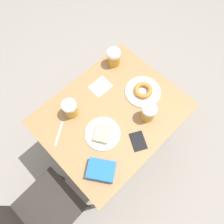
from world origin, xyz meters
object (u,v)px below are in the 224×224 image
beer_mug_left (114,58)px  napkin_folded (100,87)px  plate_with_cake (103,133)px  fork (59,134)px  chair (32,220)px  beer_mug_right (70,109)px  passport_near_edge (138,141)px  beer_mug_center (148,112)px  plate_with_donut (143,91)px  blue_pouch (101,170)px

beer_mug_left → napkin_folded: bearing=110.6°
plate_with_cake → fork: (0.20, 0.21, -0.01)m
chair → beer_mug_right: size_ratio=7.11×
beer_mug_left → fork: size_ratio=0.88×
passport_near_edge → napkin_folded: bearing=-12.7°
beer_mug_left → beer_mug_center: bearing=162.5°
chair → napkin_folded: bearing=-73.4°
fork → beer_mug_right: bearing=-70.8°
chair → beer_mug_left: chair is taller
beer_mug_right → fork: 0.18m
chair → passport_near_edge: size_ratio=5.96×
plate_with_donut → blue_pouch: size_ratio=1.23×
fork → blue_pouch: bearing=-174.5°
napkin_folded → passport_near_edge: passport_near_edge is taller
napkin_folded → fork: bearing=98.7°
beer_mug_center → fork: size_ratio=0.88×
beer_mug_left → passport_near_edge: bearing=149.7°
blue_pouch → napkin_folded: bearing=-42.8°
plate_with_donut → beer_mug_right: bearing=63.4°
beer_mug_right → fork: (-0.06, 0.16, -0.06)m
plate_with_donut → beer_mug_center: (-0.15, 0.12, 0.05)m
plate_with_donut → passport_near_edge: bearing=127.6°
beer_mug_right → passport_near_edge: (-0.46, -0.18, -0.06)m
plate_with_cake → beer_mug_right: beer_mug_right is taller
plate_with_donut → beer_mug_left: (0.33, -0.03, 0.05)m
beer_mug_center → blue_pouch: beer_mug_center is taller
chair → blue_pouch: 0.58m
plate_with_donut → passport_near_edge: 0.37m
fork → blue_pouch: 0.37m
plate_with_cake → blue_pouch: size_ratio=1.13×
plate_with_donut → fork: size_ratio=1.72×
beer_mug_right → passport_near_edge: size_ratio=0.84×
blue_pouch → passport_near_edge: bearing=-96.1°
plate_with_cake → passport_near_edge: (-0.20, -0.13, -0.01)m
plate_with_cake → napkin_folded: plate_with_cake is taller
plate_with_donut → fork: plate_with_donut is taller
beer_mug_left → passport_near_edge: beer_mug_left is taller
beer_mug_left → napkin_folded: size_ratio=0.89×
plate_with_cake → beer_mug_right: bearing=9.9°
beer_mug_right → passport_near_edge: 0.49m
chair → plate_with_cake: 0.72m
beer_mug_center → plate_with_donut: bearing=-38.9°
plate_with_cake → beer_mug_center: 0.33m
chair → beer_mug_right: chair is taller
plate_with_donut → passport_near_edge: (-0.22, 0.29, -0.01)m
chair → blue_pouch: chair is taller
plate_with_donut → napkin_folded: plate_with_donut is taller
napkin_folded → passport_near_edge: bearing=167.3°
beer_mug_center → blue_pouch: (-0.05, 0.47, -0.04)m
beer_mug_right → fork: size_ratio=0.88×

